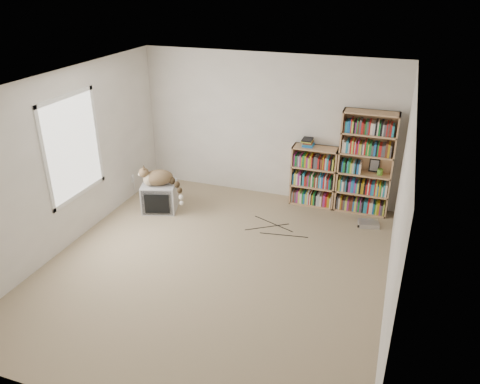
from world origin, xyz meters
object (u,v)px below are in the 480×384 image
(crt_tv, at_px, (160,197))
(dvd_player, at_px, (369,224))
(cat, at_px, (162,180))
(bookcase_short, at_px, (314,178))
(bookcase_tall, at_px, (365,165))

(crt_tv, distance_m, dvd_player, 3.45)
(cat, relative_size, bookcase_short, 0.77)
(dvd_player, bearing_deg, bookcase_short, 139.58)
(crt_tv, xyz_separation_m, bookcase_short, (2.39, 1.08, 0.24))
(bookcase_tall, bearing_deg, dvd_player, -69.39)
(crt_tv, height_order, bookcase_tall, bookcase_tall)
(crt_tv, height_order, dvd_player, crt_tv)
(crt_tv, xyz_separation_m, dvd_player, (3.40, 0.58, -0.20))
(bookcase_tall, height_order, dvd_player, bookcase_tall)
(cat, height_order, bookcase_tall, bookcase_tall)
(cat, bearing_deg, bookcase_short, -5.53)
(crt_tv, distance_m, cat, 0.35)
(crt_tv, xyz_separation_m, cat, (0.09, -0.05, 0.34))
(bookcase_short, bearing_deg, bookcase_tall, 0.01)
(cat, relative_size, dvd_player, 2.55)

